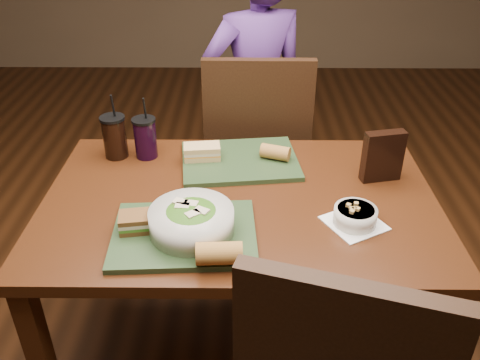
% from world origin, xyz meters
% --- Properties ---
extents(ground, '(6.00, 6.00, 0.00)m').
position_xyz_m(ground, '(0.00, 0.00, 0.00)').
color(ground, '#381C0B').
rests_on(ground, ground).
extents(dining_table, '(1.30, 0.85, 0.75)m').
position_xyz_m(dining_table, '(0.00, 0.00, 0.66)').
color(dining_table, '#3E1D0C').
rests_on(dining_table, ground).
extents(chair_far, '(0.46, 0.46, 1.05)m').
position_xyz_m(chair_far, '(0.07, 0.64, 0.58)').
color(chair_far, black).
rests_on(chair_far, ground).
extents(diner, '(0.61, 0.50, 1.43)m').
position_xyz_m(diner, '(0.07, 0.93, 0.72)').
color(diner, '#4F2972').
rests_on(diner, ground).
extents(tray_near, '(0.44, 0.34, 0.02)m').
position_xyz_m(tray_near, '(-0.16, -0.21, 0.76)').
color(tray_near, '#263A1E').
rests_on(tray_near, dining_table).
extents(tray_far, '(0.45, 0.37, 0.02)m').
position_xyz_m(tray_far, '(-0.00, 0.24, 0.76)').
color(tray_far, '#263A1E').
rests_on(tray_far, dining_table).
extents(salad_bowl, '(0.25, 0.25, 0.08)m').
position_xyz_m(salad_bowl, '(-0.14, -0.20, 0.81)').
color(salad_bowl, silver).
rests_on(salad_bowl, tray_near).
extents(soup_bowl, '(0.22, 0.22, 0.06)m').
position_xyz_m(soup_bowl, '(0.35, -0.14, 0.78)').
color(soup_bowl, white).
rests_on(soup_bowl, dining_table).
extents(sandwich_near, '(0.12, 0.09, 0.05)m').
position_xyz_m(sandwich_near, '(-0.30, -0.20, 0.79)').
color(sandwich_near, '#593819').
rests_on(sandwich_near, tray_near).
extents(sandwich_far, '(0.14, 0.09, 0.05)m').
position_xyz_m(sandwich_far, '(-0.14, 0.24, 0.79)').
color(sandwich_far, tan).
rests_on(sandwich_far, tray_far).
extents(baguette_near, '(0.13, 0.07, 0.06)m').
position_xyz_m(baguette_near, '(-0.05, -0.34, 0.80)').
color(baguette_near, '#AD7533').
rests_on(baguette_near, tray_near).
extents(baguette_far, '(0.12, 0.09, 0.05)m').
position_xyz_m(baguette_far, '(0.13, 0.24, 0.79)').
color(baguette_far, '#AD7533').
rests_on(baguette_far, tray_far).
extents(cup_cola, '(0.09, 0.09, 0.25)m').
position_xyz_m(cup_cola, '(-0.47, 0.29, 0.83)').
color(cup_cola, black).
rests_on(cup_cola, dining_table).
extents(cup_berry, '(0.09, 0.09, 0.24)m').
position_xyz_m(cup_berry, '(-0.36, 0.29, 0.83)').
color(cup_berry, black).
rests_on(cup_berry, dining_table).
extents(chip_bag, '(0.14, 0.07, 0.18)m').
position_xyz_m(chip_bag, '(0.49, 0.13, 0.84)').
color(chip_bag, black).
rests_on(chip_bag, dining_table).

